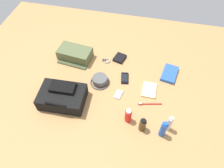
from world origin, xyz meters
name	(u,v)px	position (x,y,z in m)	size (l,w,h in m)	color
ground_plane	(112,88)	(0.00, 0.00, -0.01)	(2.64, 2.02, 0.02)	#AF7F4A
backpack	(62,96)	(0.34, 0.21, 0.06)	(0.35, 0.25, 0.14)	black
toiletry_pouch	(75,54)	(0.40, -0.26, 0.05)	(0.31, 0.23, 0.10)	#56603D
bucket_hat	(100,80)	(0.11, -0.03, 0.03)	(0.16, 0.16, 0.06)	#555555
toothpaste_tube	(170,124)	(-0.46, 0.28, 0.08)	(0.03, 0.03, 0.16)	white
deodorant_spray	(163,129)	(-0.42, 0.33, 0.08)	(0.04, 0.04, 0.16)	blue
cologne_bottle	(143,125)	(-0.28, 0.31, 0.06)	(0.05, 0.05, 0.12)	#473319
sunscreen_spray	(128,116)	(-0.18, 0.27, 0.06)	(0.05, 0.05, 0.13)	red
paperback_novel	(169,74)	(-0.45, -0.23, 0.01)	(0.15, 0.21, 0.03)	blue
cell_phone	(125,78)	(-0.09, -0.11, 0.01)	(0.08, 0.13, 0.01)	black
media_player	(118,94)	(-0.07, 0.06, 0.01)	(0.07, 0.09, 0.01)	#B7B7BC
wristwatch	(106,61)	(0.11, -0.28, 0.01)	(0.07, 0.06, 0.01)	#99999E
toothbrush	(148,104)	(-0.31, 0.10, 0.01)	(0.18, 0.05, 0.02)	red
wallet	(120,58)	(0.00, -0.33, 0.01)	(0.09, 0.11, 0.02)	black
notepad	(149,90)	(-0.30, -0.03, 0.01)	(0.11, 0.15, 0.02)	beige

